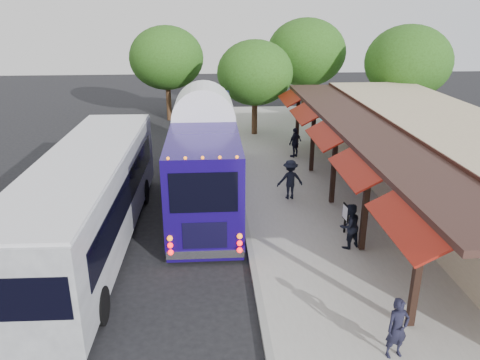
# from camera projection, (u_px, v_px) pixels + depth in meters

# --- Properties ---
(ground) EXTENTS (90.00, 90.00, 0.00)m
(ground) POSITION_uv_depth(u_px,v_px,m) (250.00, 258.00, 15.62)
(ground) COLOR black
(ground) RESTS_ON ground
(sidewalk) EXTENTS (10.00, 40.00, 0.15)m
(sidewalk) POSITION_uv_depth(u_px,v_px,m) (360.00, 204.00, 19.66)
(sidewalk) COLOR #9E9B93
(sidewalk) RESTS_ON ground
(curb) EXTENTS (0.20, 40.00, 0.16)m
(curb) POSITION_uv_depth(u_px,v_px,m) (242.00, 208.00, 19.33)
(curb) COLOR gray
(curb) RESTS_ON ground
(station_shelter) EXTENTS (8.15, 20.00, 3.60)m
(station_shelter) POSITION_uv_depth(u_px,v_px,m) (444.00, 163.00, 19.25)
(station_shelter) COLOR tan
(station_shelter) RESTS_ON ground
(coach_bus) EXTENTS (2.63, 12.20, 3.89)m
(coach_bus) POSITION_uv_depth(u_px,v_px,m) (205.00, 150.00, 20.06)
(coach_bus) COLOR #17085E
(coach_bus) RESTS_ON ground
(city_bus) EXTENTS (2.96, 12.43, 3.33)m
(city_bus) POSITION_uv_depth(u_px,v_px,m) (88.00, 197.00, 15.82)
(city_bus) COLOR gray
(city_bus) RESTS_ON ground
(ped_a) EXTENTS (0.62, 0.47, 1.54)m
(ped_a) POSITION_uv_depth(u_px,v_px,m) (397.00, 328.00, 10.82)
(ped_a) COLOR black
(ped_a) RESTS_ON sidewalk
(ped_b) EXTENTS (0.95, 0.86, 1.59)m
(ped_b) POSITION_uv_depth(u_px,v_px,m) (349.00, 226.00, 15.77)
(ped_b) COLOR black
(ped_b) RESTS_ON sidewalk
(ped_c) EXTENTS (0.98, 0.92, 1.62)m
(ped_c) POSITION_uv_depth(u_px,v_px,m) (295.00, 143.00, 25.28)
(ped_c) COLOR black
(ped_c) RESTS_ON sidewalk
(ped_d) EXTENTS (1.17, 0.74, 1.71)m
(ped_d) POSITION_uv_depth(u_px,v_px,m) (290.00, 179.00, 19.80)
(ped_d) COLOR black
(ped_d) RESTS_ON sidewalk
(sign_board) EXTENTS (0.10, 0.50, 1.10)m
(sign_board) POSITION_uv_depth(u_px,v_px,m) (346.00, 214.00, 16.82)
(sign_board) COLOR black
(sign_board) RESTS_ON sidewalk
(tree_left) EXTENTS (4.70, 4.70, 6.02)m
(tree_left) POSITION_uv_depth(u_px,v_px,m) (255.00, 73.00, 28.84)
(tree_left) COLOR #382314
(tree_left) RESTS_ON ground
(tree_mid) EXTENTS (5.59, 5.59, 7.16)m
(tree_mid) POSITION_uv_depth(u_px,v_px,m) (306.00, 53.00, 33.16)
(tree_mid) COLOR #382314
(tree_mid) RESTS_ON ground
(tree_right) EXTENTS (5.37, 5.37, 6.87)m
(tree_right) POSITION_uv_depth(u_px,v_px,m) (408.00, 62.00, 29.30)
(tree_right) COLOR #382314
(tree_right) RESTS_ON ground
(tree_far) EXTENTS (5.21, 5.21, 6.67)m
(tree_far) POSITION_uv_depth(u_px,v_px,m) (166.00, 58.00, 32.86)
(tree_far) COLOR #382314
(tree_far) RESTS_ON ground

